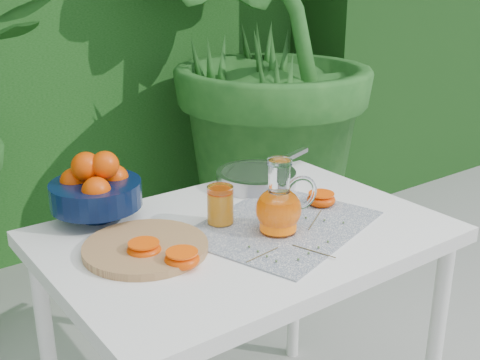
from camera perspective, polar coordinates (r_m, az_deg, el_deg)
potted_plant_right at (r=2.90m, az=0.75°, el=13.50°), size 3.03×3.03×2.15m
white_table at (r=1.59m, az=0.43°, el=-7.38°), size 1.00×0.70×0.75m
placemat at (r=1.58m, az=4.01°, el=-4.30°), size 0.56×0.49×0.00m
cutting_board at (r=1.46m, az=-8.94°, el=-6.35°), size 0.36×0.36×0.02m
fruit_bowl at (r=1.63m, az=-13.53°, el=-0.76°), size 0.31×0.31×0.19m
juice_pitcher at (r=1.51m, az=3.76°, el=-2.57°), size 0.18×0.14×0.19m
juice_tumbler at (r=1.57m, az=-1.88°, el=-2.46°), size 0.08×0.08×0.10m
saute_pan at (r=1.85m, az=1.61°, el=0.27°), size 0.45×0.31×0.05m
orange_halves at (r=1.49m, az=-1.61°, el=-5.08°), size 0.65×0.19×0.04m
thyme_sprigs at (r=1.49m, az=5.60°, el=-5.64°), size 0.35×0.26×0.01m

